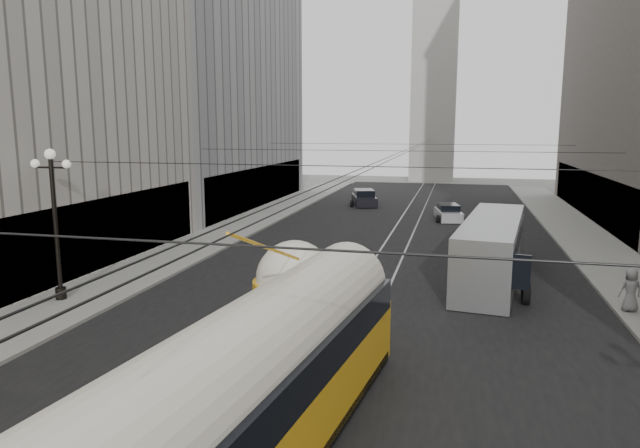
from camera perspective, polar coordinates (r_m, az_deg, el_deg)
The scene contains 14 objects.
road at distance 35.64m, azimuth 7.44°, elevation -2.39°, with size 20.00×85.00×0.02m, color black.
sidewalk_left at distance 41.90m, azimuth -8.55°, elevation -0.50°, with size 4.00×72.00×0.15m, color gray.
sidewalk_right at distance 39.75m, azimuth 25.49°, elevation -1.90°, with size 4.00×72.00×0.15m, color gray.
rail_left at distance 35.72m, azimuth 6.24°, elevation -2.33°, with size 0.12×85.00×0.04m, color gray.
rail_right at distance 35.57m, azimuth 8.64°, elevation -2.44°, with size 0.12×85.00×0.04m, color gray.
building_left_far at distance 55.90m, azimuth -12.03°, elevation 16.56°, with size 12.60×28.60×28.60m.
distant_tower at distance 82.60m, azimuth 11.41°, elevation 14.73°, with size 6.00×6.00×31.36m.
lamppost_left_mid at distance 26.17m, azimuth -24.99°, elevation 0.76°, with size 1.86×0.44×6.37m.
catenary at distance 33.88m, azimuth 7.66°, elevation 7.03°, with size 25.00×72.00×0.23m.
streetcar at distance 12.24m, azimuth -8.22°, elevation -17.25°, with size 4.55×17.26×3.81m.
city_bus at distance 29.12m, azimuth 16.80°, elevation -2.14°, with size 4.01×12.04×2.99m.
sedan_white_far at distance 46.91m, azimuth 12.69°, elevation 1.09°, with size 2.45×4.39×1.31m.
sedan_dark_far at distance 54.79m, azimuth 4.44°, elevation 2.60°, with size 3.22×5.16×1.52m.
pedestrian_sidewalk_right at distance 25.84m, azimuth 28.63°, elevation -5.82°, with size 0.85×0.52×1.73m, color gray.
Camera 1 is at (3.67, -2.17, 7.38)m, focal length 32.00 mm.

